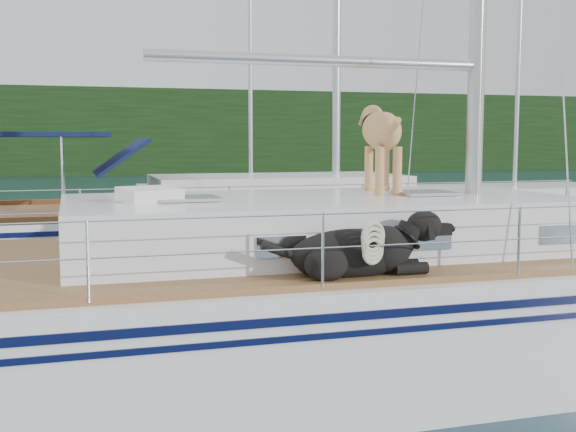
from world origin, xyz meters
name	(u,v)px	position (x,y,z in m)	size (l,w,h in m)	color
ground	(248,372)	(0.00, 0.00, 0.00)	(120.00, 120.00, 0.00)	black
tree_line	(94,132)	(0.00, 45.00, 3.00)	(90.00, 3.00, 6.00)	black
shore_bank	(95,166)	(0.00, 46.20, 0.60)	(92.00, 1.00, 1.20)	#595147
main_sailboat	(257,307)	(0.11, 0.00, 0.68)	(12.00, 3.80, 14.01)	white
neighbor_sailboat	(224,233)	(1.09, 6.40, 0.63)	(11.00, 3.50, 13.30)	white
bg_boat_center	(251,200)	(4.00, 16.00, 0.45)	(7.20, 3.00, 11.65)	white
bg_boat_east	(514,201)	(12.00, 13.00, 0.46)	(6.40, 3.00, 11.65)	white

